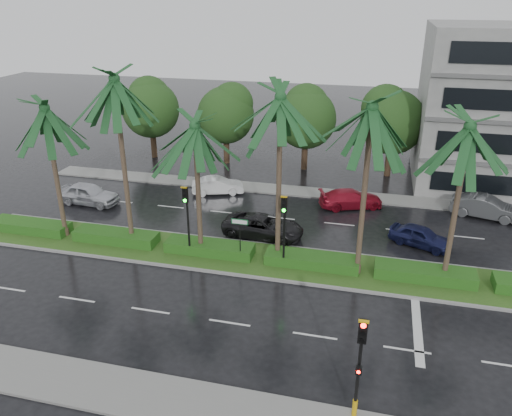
% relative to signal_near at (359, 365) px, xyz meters
% --- Properties ---
extents(ground, '(120.00, 120.00, 0.00)m').
position_rel_signal_near_xyz_m(ground, '(-6.00, 9.39, -2.50)').
color(ground, black).
rests_on(ground, ground).
extents(near_sidewalk, '(40.00, 2.40, 0.12)m').
position_rel_signal_near_xyz_m(near_sidewalk, '(-6.00, -0.81, -2.44)').
color(near_sidewalk, slate).
rests_on(near_sidewalk, ground).
extents(far_sidewalk, '(40.00, 2.00, 0.12)m').
position_rel_signal_near_xyz_m(far_sidewalk, '(-6.00, 21.39, -2.44)').
color(far_sidewalk, slate).
rests_on(far_sidewalk, ground).
extents(median, '(36.00, 4.00, 0.15)m').
position_rel_signal_near_xyz_m(median, '(-6.00, 10.39, -2.42)').
color(median, gray).
rests_on(median, ground).
extents(hedge, '(35.20, 1.40, 0.60)m').
position_rel_signal_near_xyz_m(hedge, '(-6.00, 10.39, -2.05)').
color(hedge, '#174D16').
rests_on(hedge, median).
extents(lane_markings, '(34.00, 13.06, 0.01)m').
position_rel_signal_near_xyz_m(lane_markings, '(-2.96, 8.96, -2.50)').
color(lane_markings, silver).
rests_on(lane_markings, ground).
extents(palm_row, '(26.30, 4.20, 10.59)m').
position_rel_signal_near_xyz_m(palm_row, '(-7.25, 10.41, 5.63)').
color(palm_row, '#49372A').
rests_on(palm_row, median).
extents(signal_near, '(0.34, 0.45, 4.36)m').
position_rel_signal_near_xyz_m(signal_near, '(0.00, 0.00, 0.00)').
color(signal_near, black).
rests_on(signal_near, near_sidewalk).
extents(signal_median_left, '(0.34, 0.42, 4.36)m').
position_rel_signal_near_xyz_m(signal_median_left, '(-10.00, 9.69, 0.49)').
color(signal_median_left, black).
rests_on(signal_median_left, median).
extents(signal_median_right, '(0.34, 0.42, 4.36)m').
position_rel_signal_near_xyz_m(signal_median_right, '(-4.50, 9.69, 0.49)').
color(signal_median_right, black).
rests_on(signal_median_right, median).
extents(street_sign, '(0.95, 0.09, 2.60)m').
position_rel_signal_near_xyz_m(street_sign, '(-7.00, 9.87, -0.38)').
color(street_sign, black).
rests_on(street_sign, median).
extents(bg_trees, '(32.72, 5.17, 7.46)m').
position_rel_signal_near_xyz_m(bg_trees, '(-6.92, 26.98, 2.11)').
color(bg_trees, '#3B2B1B').
rests_on(bg_trees, ground).
extents(car_silver, '(2.13, 4.60, 1.53)m').
position_rel_signal_near_xyz_m(car_silver, '(-19.94, 15.53, -1.74)').
color(car_silver, silver).
rests_on(car_silver, ground).
extents(car_white, '(2.57, 4.10, 1.28)m').
position_rel_signal_near_xyz_m(car_white, '(-11.50, 19.66, -1.87)').
color(car_white, silver).
rests_on(car_white, ground).
extents(car_darkgrey, '(2.71, 5.20, 1.40)m').
position_rel_signal_near_xyz_m(car_darkgrey, '(-6.50, 13.44, -1.80)').
color(car_darkgrey, black).
rests_on(car_darkgrey, ground).
extents(car_red, '(3.31, 4.83, 1.30)m').
position_rel_signal_near_xyz_m(car_red, '(-1.50, 19.45, -1.85)').
color(car_red, maroon).
rests_on(car_red, ground).
extents(car_blue, '(2.82, 4.00, 1.26)m').
position_rel_signal_near_xyz_m(car_blue, '(3.00, 14.53, -1.87)').
color(car_blue, '#171C47').
rests_on(car_blue, ground).
extents(car_grey, '(2.63, 4.75, 1.48)m').
position_rel_signal_near_xyz_m(car_grey, '(7.50, 19.89, -1.76)').
color(car_grey, '#525456').
rests_on(car_grey, ground).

